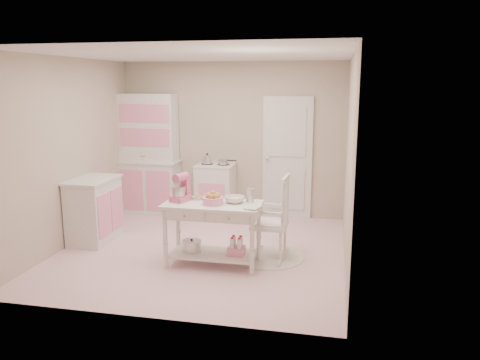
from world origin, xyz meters
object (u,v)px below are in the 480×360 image
bread_basket (213,201)px  hutch (149,154)px  base_cabinet (94,210)px  rocking_chair (270,217)px  stove (216,191)px  stand_mixer (180,188)px  work_table (213,234)px

bread_basket → hutch: bearing=128.6°
base_cabinet → rocking_chair: rocking_chair is taller
stove → bread_basket: 2.20m
stand_mixer → work_table: bearing=15.6°
stove → hutch: bearing=177.6°
hutch → rocking_chair: size_ratio=1.89×
stand_mixer → base_cabinet: bearing=179.3°
rocking_chair → hutch: bearing=147.8°
base_cabinet → stove: bearing=47.2°
hutch → stand_mixer: hutch is taller
stove → stand_mixer: (0.08, -2.04, 0.51)m
stove → base_cabinet: (-1.41, -1.52, 0.00)m
base_cabinet → bread_basket: base_cabinet is taller
work_table → rocking_chair: bearing=31.0°
work_table → stand_mixer: stand_mixer is taller
stove → work_table: (0.50, -2.06, -0.06)m
hutch → rocking_chair: (2.35, -1.71, -0.49)m
hutch → stove: size_ratio=2.26×
stove → base_cabinet: size_ratio=1.00×
bread_basket → stove: bearing=103.8°
work_table → base_cabinet: bearing=164.3°
hutch → work_table: bearing=-51.1°
rocking_chair → work_table: bearing=-145.2°
hutch → stove: hutch is taller
base_cabinet → rocking_chair: 2.57m
rocking_chair → stand_mixer: size_ratio=3.24×
stove → bread_basket: bearing=-76.2°
base_cabinet → stand_mixer: 1.65m
stove → rocking_chair: bearing=-55.3°
hutch → base_cabinet: (-0.21, -1.57, -0.58)m
rocking_chair → bread_basket: bearing=-141.2°
base_cabinet → work_table: 1.98m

